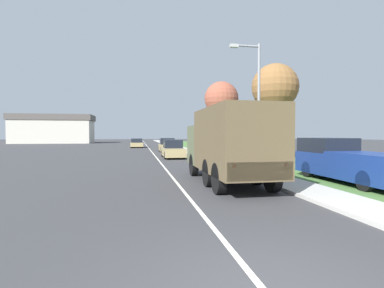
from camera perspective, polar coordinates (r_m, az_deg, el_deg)
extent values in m
plane|color=#38383A|center=(43.58, -8.13, -0.92)|extent=(180.00, 180.00, 0.00)
cube|color=silver|center=(43.58, -8.13, -0.92)|extent=(0.12, 120.00, 0.00)
cube|color=beige|center=(43.98, -2.26, -0.80)|extent=(1.80, 120.00, 0.12)
cube|color=#4C7538|center=(44.81, 3.32, -0.82)|extent=(7.00, 120.00, 0.02)
cube|color=#545B3D|center=(15.46, 3.93, -0.16)|extent=(2.31, 2.00, 1.95)
cube|color=brown|center=(12.02, 8.14, 0.73)|extent=(2.31, 5.15, 2.57)
cube|color=#545B3D|center=(9.73, 12.84, -5.09)|extent=(2.20, 0.10, 0.60)
cube|color=red|center=(9.38, 8.01, -4.09)|extent=(0.12, 0.06, 0.12)
cube|color=red|center=(10.06, 17.46, -3.76)|extent=(0.12, 0.06, 0.12)
cylinder|color=black|center=(15.21, 0.33, -3.98)|extent=(0.30, 1.11, 1.11)
cylinder|color=black|center=(15.71, 7.59, -3.81)|extent=(0.30, 1.11, 1.11)
cylinder|color=black|center=(10.60, 5.13, -6.54)|extent=(0.30, 1.11, 1.11)
cylinder|color=black|center=(11.30, 15.07, -6.07)|extent=(0.30, 1.11, 1.11)
cylinder|color=black|center=(12.09, 3.17, -5.50)|extent=(0.30, 1.11, 1.11)
cylinder|color=black|center=(12.70, 12.07, -5.18)|extent=(0.30, 1.11, 1.11)
cube|color=tan|center=(26.80, -3.67, -1.50)|extent=(1.77, 4.69, 0.71)
cube|color=black|center=(26.86, -3.69, 0.04)|extent=(1.56, 2.11, 0.72)
cylinder|color=black|center=(28.23, -5.61, -1.77)|extent=(0.20, 0.64, 0.64)
cylinder|color=black|center=(28.40, -2.44, -1.74)|extent=(0.20, 0.64, 0.64)
cylinder|color=black|center=(25.24, -5.05, -2.19)|extent=(0.20, 0.64, 0.64)
cylinder|color=black|center=(25.44, -1.51, -2.16)|extent=(0.20, 0.64, 0.64)
cube|color=tan|center=(35.59, -4.77, -0.66)|extent=(1.77, 4.66, 0.73)
cube|color=black|center=(35.66, -4.78, 0.54)|extent=(1.56, 2.10, 0.74)
cylinder|color=black|center=(37.02, -6.20, -0.91)|extent=(0.20, 0.64, 0.64)
cylinder|color=black|center=(37.16, -3.78, -0.89)|extent=(0.20, 0.64, 0.64)
cylinder|color=black|center=(34.05, -5.84, -1.15)|extent=(0.20, 0.64, 0.64)
cylinder|color=black|center=(34.20, -3.21, -1.13)|extent=(0.20, 0.64, 0.64)
cube|color=tan|center=(48.39, -10.46, -0.09)|extent=(1.94, 4.29, 0.61)
cube|color=black|center=(48.45, -10.47, 0.66)|extent=(1.71, 1.93, 0.65)
cylinder|color=black|center=(49.77, -11.46, -0.23)|extent=(0.20, 0.64, 0.64)
cylinder|color=black|center=(49.77, -9.46, -0.22)|extent=(0.20, 0.64, 0.64)
cylinder|color=black|center=(47.03, -11.53, -0.35)|extent=(0.20, 0.64, 0.64)
cylinder|color=black|center=(47.03, -9.41, -0.34)|extent=(0.20, 0.64, 0.64)
cube|color=navy|center=(14.63, 27.93, -3.69)|extent=(1.96, 5.69, 0.99)
cube|color=black|center=(15.91, 24.29, -0.18)|extent=(1.80, 2.39, 0.69)
cube|color=navy|center=(13.67, 31.07, -1.78)|extent=(1.96, 3.30, 0.12)
cylinder|color=black|center=(15.71, 21.18, -4.48)|extent=(0.24, 0.76, 0.76)
cylinder|color=black|center=(16.67, 26.23, -4.19)|extent=(0.24, 0.76, 0.76)
cylinder|color=black|center=(12.69, 30.13, -6.10)|extent=(0.24, 0.76, 0.76)
cylinder|color=gray|center=(16.56, 12.59, 6.74)|extent=(0.14, 0.14, 6.80)
cylinder|color=gray|center=(16.89, 10.38, 17.89)|extent=(1.40, 0.11, 0.11)
cube|color=#B2B2AD|center=(16.66, 8.01, 18.03)|extent=(0.44, 0.24, 0.16)
cylinder|color=brown|center=(24.89, 15.45, 2.58)|extent=(0.25, 0.25, 4.85)
sphere|color=brown|center=(25.18, 15.52, 10.43)|extent=(3.70, 3.70, 3.70)
cylinder|color=brown|center=(34.44, 5.61, 2.63)|extent=(0.28, 0.28, 5.10)
sphere|color=brown|center=(34.68, 5.63, 8.61)|extent=(3.87, 3.87, 3.87)
cube|color=#3D7042|center=(17.28, 16.84, -3.97)|extent=(0.55, 0.45, 0.70)
cube|color=beige|center=(78.10, -24.85, 2.11)|extent=(17.38, 8.64, 5.36)
cube|color=#514C47|center=(78.20, -24.89, 4.57)|extent=(18.08, 8.98, 1.34)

